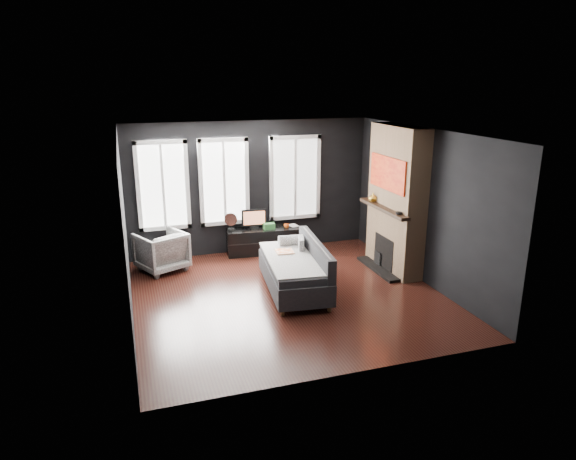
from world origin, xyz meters
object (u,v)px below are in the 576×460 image
object	(u,v)px
monitor	(254,218)
book	(290,221)
sofa	(294,267)
mug	(286,225)
mantel_vase	(373,197)
armchair	(161,249)
media_console	(264,241)

from	to	relation	value
monitor	book	distance (m)	0.75
sofa	monitor	xyz separation A→B (m)	(-0.15, 2.14, 0.32)
book	mug	bearing A→B (deg)	-139.11
book	mantel_vase	bearing A→B (deg)	-41.88
sofa	monitor	size ratio (longest dim) A/B	3.90
mug	mantel_vase	size ratio (longest dim) A/B	0.65
armchair	mug	distance (m)	2.58
monitor	mantel_vase	distance (m)	2.45
media_console	mug	bearing A→B (deg)	-8.35
book	media_console	bearing A→B (deg)	177.25
mug	sofa	bearing A→B (deg)	-104.15
mug	monitor	bearing A→B (deg)	165.59
sofa	monitor	bearing A→B (deg)	100.31
armchair	mantel_vase	xyz separation A→B (m)	(3.95, -0.82, 0.90)
armchair	monitor	size ratio (longest dim) A/B	1.59
armchair	monitor	distance (m)	1.99
armchair	monitor	world-z (taller)	monitor
sofa	monitor	distance (m)	2.17
armchair	media_console	world-z (taller)	armchair
media_console	book	xyz separation A→B (m)	(0.55, -0.03, 0.38)
media_console	book	size ratio (longest dim) A/B	6.67
sofa	mug	distance (m)	2.04
armchair	mantel_vase	bearing A→B (deg)	143.07
mug	mantel_vase	bearing A→B (deg)	-37.81
sofa	armchair	bearing A→B (deg)	146.77
sofa	book	world-z (taller)	sofa
monitor	armchair	bearing A→B (deg)	-163.41
sofa	mug	size ratio (longest dim) A/B	17.94
media_console	monitor	distance (m)	0.53
sofa	mantel_vase	xyz separation A→B (m)	(1.89, 0.89, 0.88)
monitor	mug	xyz separation A→B (m)	(0.64, -0.17, -0.17)
mantel_vase	mug	bearing A→B (deg)	142.19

